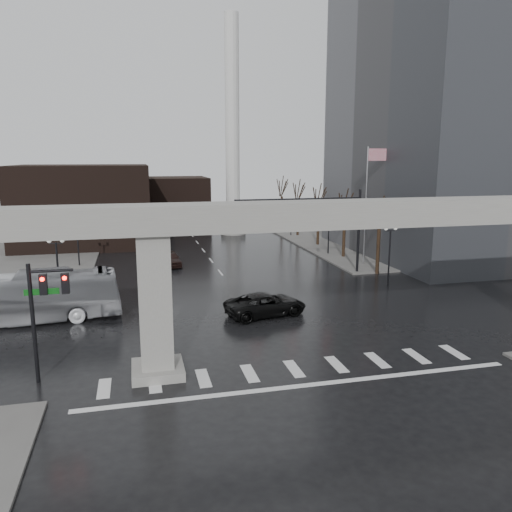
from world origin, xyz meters
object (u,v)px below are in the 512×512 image
object	(u,v)px
signal_mast_arm	(321,214)
pickup_truck	(266,304)
far_car	(170,259)
city_bus	(25,298)

from	to	relation	value
signal_mast_arm	pickup_truck	world-z (taller)	signal_mast_arm
signal_mast_arm	far_car	bearing A→B (deg)	151.11
pickup_truck	city_bus	size ratio (longest dim) A/B	0.47
signal_mast_arm	city_bus	bearing A→B (deg)	-160.94
pickup_truck	city_bus	xyz separation A→B (m)	(-16.06, 2.33, 0.92)
pickup_truck	far_car	world-z (taller)	pickup_truck
signal_mast_arm	pickup_truck	distance (m)	14.33
far_car	signal_mast_arm	bearing A→B (deg)	-35.20
signal_mast_arm	city_bus	size ratio (longest dim) A/B	0.98
pickup_truck	far_car	size ratio (longest dim) A/B	1.30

